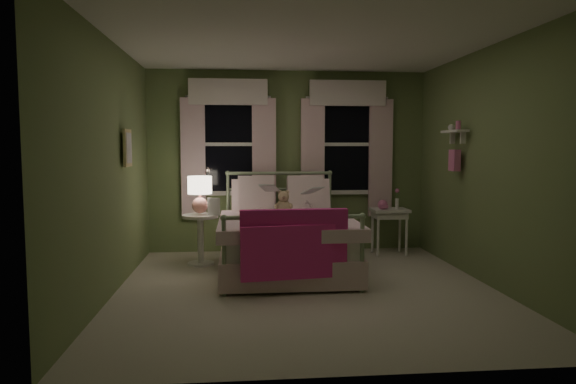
{
  "coord_description": "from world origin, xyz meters",
  "views": [
    {
      "loc": [
        -0.7,
        -5.31,
        1.51
      ],
      "look_at": [
        -0.15,
        0.48,
        1.0
      ],
      "focal_mm": 32.0,
      "sensor_mm": 36.0,
      "label": 1
    }
  ],
  "objects": [
    {
      "name": "bed",
      "position": [
        -0.15,
        0.82,
        0.38
      ],
      "size": [
        1.58,
        2.04,
        1.18
      ],
      "color": "white",
      "rests_on": "ground"
    },
    {
      "name": "window_left",
      "position": [
        -0.85,
        2.03,
        1.62
      ],
      "size": [
        1.34,
        0.13,
        1.96
      ],
      "color": "black",
      "rests_on": "room_shell"
    },
    {
      "name": "wall_shelf",
      "position": [
        1.9,
        0.7,
        1.52
      ],
      "size": [
        0.15,
        0.5,
        0.6
      ],
      "color": "white",
      "rests_on": "room_shell"
    },
    {
      "name": "pink_throw",
      "position": [
        -0.15,
        -0.2,
        0.61
      ],
      "size": [
        1.1,
        0.23,
        0.71
      ],
      "color": "#D62986",
      "rests_on": "bed"
    },
    {
      "name": "child_left",
      "position": [
        -0.43,
        1.25,
        0.95
      ],
      "size": [
        0.3,
        0.21,
        0.76
      ],
      "primitive_type": "imported",
      "rotation": [
        0.0,
        0.0,
        3.25
      ],
      "color": "#F7D1DD",
      "rests_on": "bed"
    },
    {
      "name": "room_shell",
      "position": [
        0.0,
        0.0,
        1.3
      ],
      "size": [
        4.2,
        4.2,
        4.2
      ],
      "color": "beige",
      "rests_on": "ground"
    },
    {
      "name": "nightstand_right",
      "position": [
        1.39,
        1.64,
        0.55
      ],
      "size": [
        0.5,
        0.4,
        0.64
      ],
      "color": "white",
      "rests_on": "ground"
    },
    {
      "name": "table_lamp",
      "position": [
        -1.21,
        1.26,
        0.95
      ],
      "size": [
        0.31,
        0.31,
        0.47
      ],
      "color": "#FEA096",
      "rests_on": "nightstand_left"
    },
    {
      "name": "pink_toy",
      "position": [
        1.29,
        1.64,
        0.71
      ],
      "size": [
        0.14,
        0.18,
        0.14
      ],
      "color": "pink",
      "rests_on": "nightstand_right"
    },
    {
      "name": "book_right",
      "position": [
        0.13,
        1.0,
        0.92
      ],
      "size": [
        0.23,
        0.19,
        0.26
      ],
      "primitive_type": "imported",
      "rotation": [
        1.22,
        0.0,
        0.51
      ],
      "color": "beige",
      "rests_on": "child_right"
    },
    {
      "name": "teddy_bear",
      "position": [
        -0.15,
        1.09,
        0.79
      ],
      "size": [
        0.24,
        0.2,
        0.32
      ],
      "color": "tan",
      "rests_on": "bed"
    },
    {
      "name": "nightstand_left",
      "position": [
        -1.21,
        1.26,
        0.42
      ],
      "size": [
        0.46,
        0.46,
        0.65
      ],
      "color": "white",
      "rests_on": "ground"
    },
    {
      "name": "framed_picture",
      "position": [
        -1.95,
        0.6,
        1.5
      ],
      "size": [
        0.03,
        0.32,
        0.42
      ],
      "color": "beige",
      "rests_on": "room_shell"
    },
    {
      "name": "book_left",
      "position": [
        -0.43,
        1.0,
        0.96
      ],
      "size": [
        0.23,
        0.18,
        0.26
      ],
      "primitive_type": "imported",
      "rotation": [
        1.22,
        0.0,
        -0.35
      ],
      "color": "beige",
      "rests_on": "child_left"
    },
    {
      "name": "child_right",
      "position": [
        0.13,
        1.25,
        0.9
      ],
      "size": [
        0.34,
        0.28,
        0.66
      ],
      "primitive_type": "imported",
      "rotation": [
        0.0,
        0.0,
        3.23
      ],
      "color": "#F7D1DD",
      "rests_on": "bed"
    },
    {
      "name": "book_nightstand",
      "position": [
        -1.11,
        1.18,
        0.66
      ],
      "size": [
        0.22,
        0.26,
        0.02
      ],
      "primitive_type": "imported",
      "rotation": [
        0.0,
        0.0,
        -0.31
      ],
      "color": "beige",
      "rests_on": "nightstand_left"
    },
    {
      "name": "bud_vase",
      "position": [
        1.51,
        1.69,
        0.79
      ],
      "size": [
        0.06,
        0.06,
        0.28
      ],
      "color": "white",
      "rests_on": "nightstand_right"
    },
    {
      "name": "window_right",
      "position": [
        0.85,
        2.03,
        1.62
      ],
      "size": [
        1.34,
        0.13,
        1.96
      ],
      "color": "black",
      "rests_on": "room_shell"
    }
  ]
}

